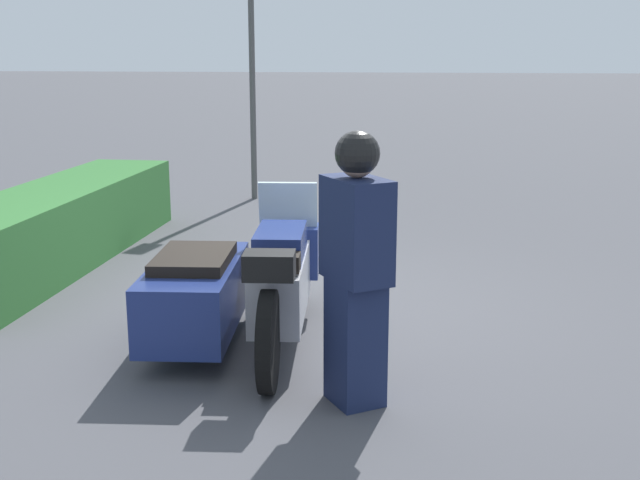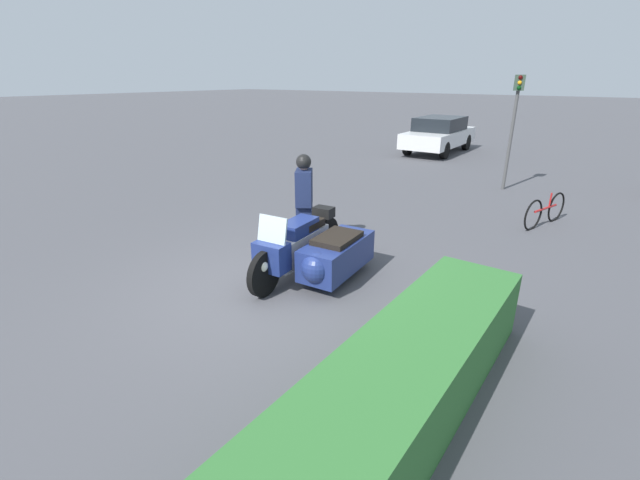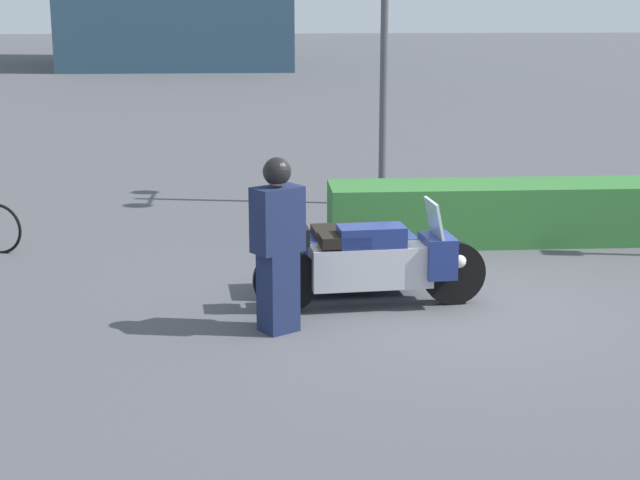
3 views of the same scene
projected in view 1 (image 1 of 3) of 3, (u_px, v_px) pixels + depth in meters
name	position (u px, v px, depth m)	size (l,w,h in m)	color
ground_plane	(305.00, 311.00, 7.08)	(160.00, 160.00, 0.00)	#4C4C51
police_motorcycle	(235.00, 283.00, 6.27)	(2.55, 1.28, 1.17)	black
officer_rider	(356.00, 264.00, 5.05)	(0.56, 0.51, 1.77)	#192347
hedge_bush_curbside	(57.00, 226.00, 8.64)	(4.65, 0.99, 0.81)	#337033
traffic_light_near	(251.00, 40.00, 11.91)	(0.23, 0.28, 3.70)	#4C4C4C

